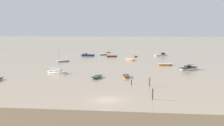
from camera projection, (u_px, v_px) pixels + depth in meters
ground_plane at (106, 100)px, 41.66m from camera, size 800.00×800.00×0.00m
rowboat_moored_0 at (136, 57)px, 108.32m from camera, size 1.57×3.26×0.49m
rowboat_moored_1 at (165, 65)px, 82.19m from camera, size 4.69×1.89×0.72m
rowboat_moored_2 at (97, 77)px, 60.55m from camera, size 2.26×4.50×0.68m
motorboat_moored_0 at (86, 55)px, 111.52m from camera, size 6.01×2.42×2.01m
sailboat_moored_0 at (57, 72)px, 67.12m from camera, size 6.24×3.51×6.68m
rowboat_moored_4 at (126, 77)px, 61.48m from camera, size 1.91×4.32×0.66m
motorboat_moored_1 at (162, 55)px, 111.78m from camera, size 5.76×3.32×2.07m
rowboat_moored_5 at (108, 52)px, 128.50m from camera, size 2.73×3.47×0.53m
rowboat_moored_6 at (103, 55)px, 116.24m from camera, size 3.81×4.19×0.67m
sailboat_moored_2 at (189, 69)px, 72.93m from camera, size 6.36×6.02×7.50m
rowboat_moored_7 at (63, 61)px, 91.66m from camera, size 4.35×4.48×0.74m
rowboat_moored_8 at (112, 56)px, 108.13m from camera, size 4.74×2.48×0.71m
rowboat_moored_9 at (130, 60)px, 96.26m from camera, size 4.38×4.54×0.74m
mooring_post_near at (153, 94)px, 41.87m from camera, size 0.22×0.22×2.05m
mooring_post_left at (131, 82)px, 53.25m from camera, size 0.22×0.22×1.21m
mooring_post_right at (150, 82)px, 51.92m from camera, size 0.22×0.22×1.93m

